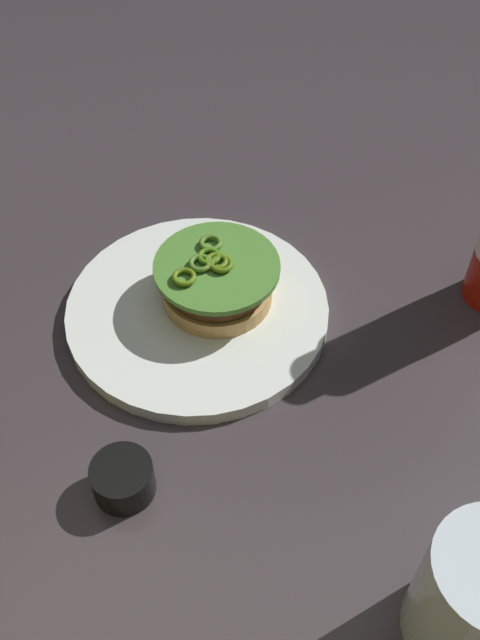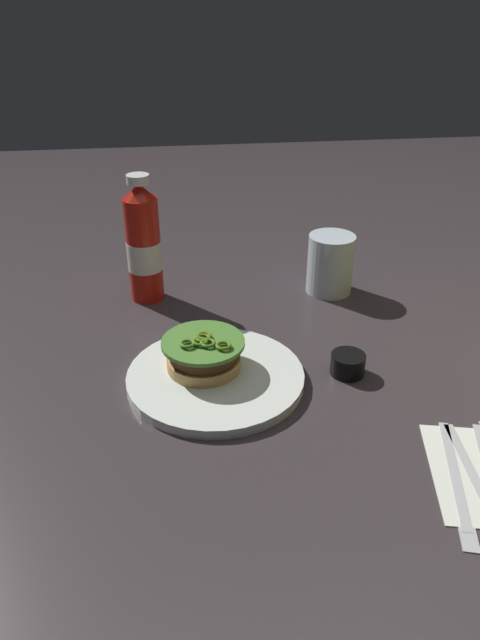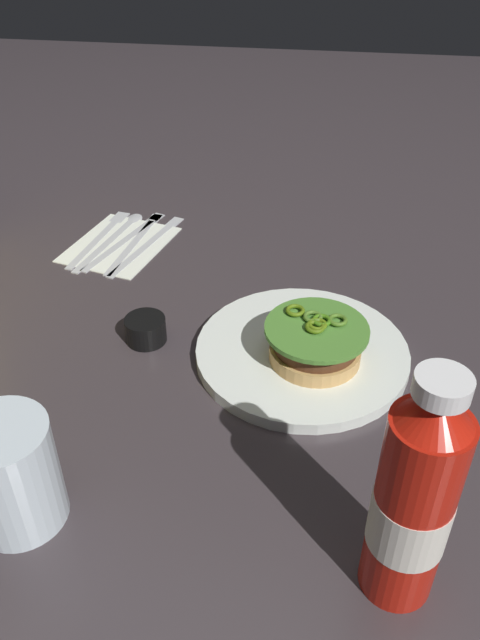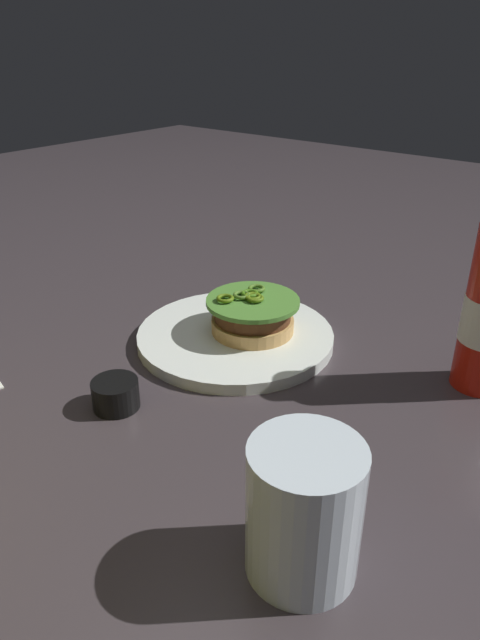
% 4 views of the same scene
% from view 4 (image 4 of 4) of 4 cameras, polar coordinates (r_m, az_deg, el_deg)
% --- Properties ---
extents(ground_plane, '(3.00, 3.00, 0.00)m').
position_cam_4_polar(ground_plane, '(0.67, -4.48, -6.91)').
color(ground_plane, '#393235').
extents(dinner_plate, '(0.26, 0.26, 0.02)m').
position_cam_4_polar(dinner_plate, '(0.76, -0.47, -1.62)').
color(dinner_plate, white).
rests_on(dinner_plate, ground_plane).
extents(burger_sandwich, '(0.12, 0.12, 0.05)m').
position_cam_4_polar(burger_sandwich, '(0.75, 1.26, 0.54)').
color(burger_sandwich, tan).
rests_on(burger_sandwich, dinner_plate).
extents(water_glass, '(0.09, 0.09, 0.11)m').
position_cam_4_polar(water_glass, '(0.44, 6.39, -18.39)').
color(water_glass, silver).
rests_on(water_glass, ground_plane).
extents(condiment_cup, '(0.05, 0.05, 0.03)m').
position_cam_4_polar(condiment_cup, '(0.64, -12.30, -7.24)').
color(condiment_cup, black).
rests_on(condiment_cup, ground_plane).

